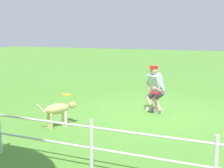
{
  "coord_description": "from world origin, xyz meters",
  "views": [
    {
      "loc": [
        -2.13,
        7.86,
        2.21
      ],
      "look_at": [
        0.91,
        0.75,
        0.9
      ],
      "focal_mm": 49.56,
      "sensor_mm": 36.0,
      "label": 1
    }
  ],
  "objects_px": {
    "frisbee_flying": "(67,94)",
    "frisbee_held": "(154,93)",
    "dog": "(59,110)",
    "person": "(155,87)"
  },
  "relations": [
    {
      "from": "dog",
      "to": "person",
      "type": "bearing_deg",
      "value": -4.65
    },
    {
      "from": "person",
      "to": "frisbee_held",
      "type": "relative_size",
      "value": 5.06
    },
    {
      "from": "frisbee_flying",
      "to": "frisbee_held",
      "type": "distance_m",
      "value": 2.36
    },
    {
      "from": "person",
      "to": "frisbee_held",
      "type": "distance_m",
      "value": 0.4
    },
    {
      "from": "dog",
      "to": "frisbee_flying",
      "type": "relative_size",
      "value": 3.99
    },
    {
      "from": "dog",
      "to": "frisbee_flying",
      "type": "height_order",
      "value": "frisbee_flying"
    },
    {
      "from": "person",
      "to": "frisbee_flying",
      "type": "xyz_separation_m",
      "value": [
        1.62,
        2.01,
        0.04
      ]
    },
    {
      "from": "frisbee_flying",
      "to": "frisbee_held",
      "type": "height_order",
      "value": "frisbee_flying"
    },
    {
      "from": "dog",
      "to": "frisbee_flying",
      "type": "distance_m",
      "value": 0.41
    },
    {
      "from": "person",
      "to": "dog",
      "type": "distance_m",
      "value": 2.82
    }
  ]
}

